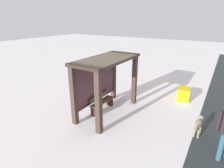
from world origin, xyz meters
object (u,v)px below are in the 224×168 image
(bus_shelter, at_px, (104,74))
(bench_left_inside, at_px, (102,103))
(dog, at_px, (199,124))
(grit_bin, at_px, (183,94))

(bus_shelter, distance_m, bench_left_inside, 1.35)
(bench_left_inside, bearing_deg, dog, -84.98)
(dog, distance_m, grit_bin, 2.92)
(bus_shelter, xyz_separation_m, bench_left_inside, (0.00, 0.13, -1.34))
(bench_left_inside, xyz_separation_m, dog, (0.34, -3.87, 0.07))
(bus_shelter, relative_size, bench_left_inside, 2.26)
(bench_left_inside, xyz_separation_m, grit_bin, (3.06, -2.81, -0.05))
(bench_left_inside, bearing_deg, bus_shelter, -90.00)
(dog, height_order, grit_bin, grit_bin)
(grit_bin, bearing_deg, bus_shelter, 138.72)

